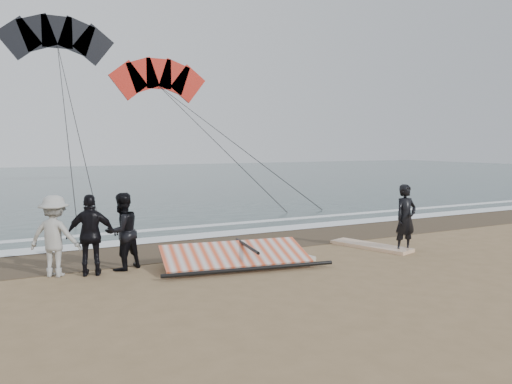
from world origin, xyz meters
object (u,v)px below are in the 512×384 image
man_main (406,218)px  board_white (371,246)px  sail_rig (230,257)px  board_cream (273,251)px

man_main → board_white: man_main is taller
man_main → sail_rig: (-4.68, 0.79, -0.70)m
board_white → man_main: bearing=-80.2°
board_white → board_cream: size_ratio=0.88×
man_main → sail_rig: man_main is taller
board_white → board_cream: 2.79m
sail_rig → board_white: bearing=0.6°
board_white → board_cream: bearing=149.3°
board_cream → sail_rig: 1.68m
board_white → sail_rig: bearing=162.8°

